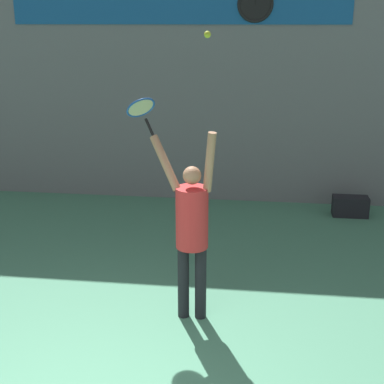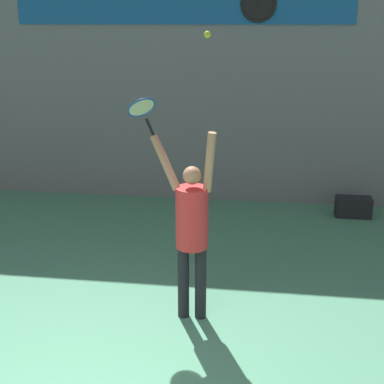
# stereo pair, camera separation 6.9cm
# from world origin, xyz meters

# --- Properties ---
(back_wall) EXTENTS (18.00, 0.10, 5.00)m
(back_wall) POSITION_xyz_m (0.00, 6.39, 2.50)
(back_wall) COLOR slate
(back_wall) RESTS_ON ground_plane
(sponsor_banner) EXTENTS (5.92, 0.02, 0.66)m
(sponsor_banner) POSITION_xyz_m (0.00, 6.33, 3.53)
(sponsor_banner) COLOR #195B9E
(scoreboard_clock) EXTENTS (0.61, 0.06, 0.61)m
(scoreboard_clock) POSITION_xyz_m (1.33, 6.31, 3.53)
(scoreboard_clock) COLOR black
(tennis_player) EXTENTS (0.79, 0.48, 2.18)m
(tennis_player) POSITION_xyz_m (0.78, 2.10, 1.12)
(tennis_player) COLOR black
(tennis_player) RESTS_ON ground_plane
(tennis_racket) EXTENTS (0.42, 0.44, 0.42)m
(tennis_racket) POSITION_xyz_m (0.15, 2.54, 2.32)
(tennis_racket) COLOR black
(tennis_ball) EXTENTS (0.07, 0.07, 0.07)m
(tennis_ball) POSITION_xyz_m (0.94, 2.04, 3.14)
(tennis_ball) COLOR #CCDB2D
(equipment_bag) EXTENTS (0.61, 0.30, 0.35)m
(equipment_bag) POSITION_xyz_m (3.11, 5.75, 0.17)
(equipment_bag) COLOR black
(equipment_bag) RESTS_ON ground_plane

